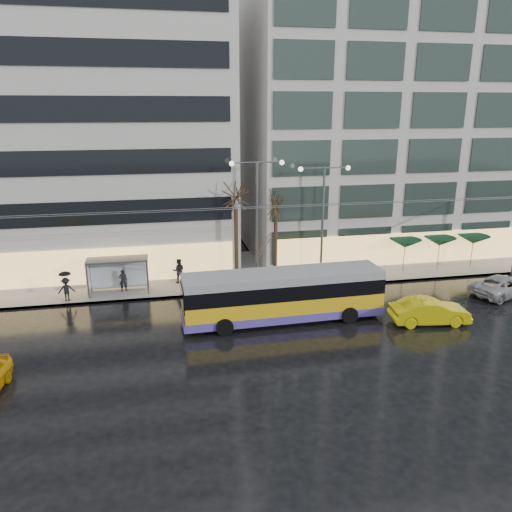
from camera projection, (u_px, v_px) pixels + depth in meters
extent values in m
plane|color=black|center=(260.00, 352.00, 27.08)|extent=(140.00, 140.00, 0.00)
cube|color=gray|center=(249.00, 270.00, 40.58)|extent=(80.00, 10.00, 0.15)
cube|color=slate|center=(262.00, 291.00, 35.93)|extent=(80.00, 0.10, 0.15)
cube|color=#B5B1AD|center=(9.00, 129.00, 38.70)|extent=(34.00, 14.00, 22.00)
cube|color=#B5B1AD|center=(424.00, 108.00, 44.86)|extent=(32.00, 14.00, 25.00)
cube|color=gold|center=(283.00, 304.00, 30.83)|extent=(12.33, 2.87, 1.53)
cube|color=#4D3E9C|center=(283.00, 312.00, 30.98)|extent=(12.37, 2.91, 0.51)
cube|color=black|center=(283.00, 287.00, 30.51)|extent=(12.35, 2.89, 0.92)
cube|color=gray|center=(284.00, 276.00, 30.31)|extent=(12.33, 2.87, 0.51)
cube|color=black|center=(376.00, 282.00, 31.86)|extent=(0.12, 2.35, 1.33)
cube|color=black|center=(182.00, 298.00, 29.25)|extent=(0.12, 2.35, 1.33)
cylinder|color=black|center=(334.00, 300.00, 33.02)|extent=(1.03, 0.38, 1.02)
cylinder|color=black|center=(349.00, 315.00, 30.63)|extent=(1.03, 0.38, 1.02)
cylinder|color=black|center=(218.00, 310.00, 31.37)|extent=(1.03, 0.38, 1.02)
cylinder|color=black|center=(225.00, 327.00, 28.98)|extent=(1.03, 0.38, 1.02)
cylinder|color=#595B60|center=(264.00, 249.00, 30.57)|extent=(0.16, 3.80, 2.69)
cylinder|color=#595B60|center=(262.00, 247.00, 31.05)|extent=(0.16, 3.80, 2.69)
cylinder|color=#595B60|center=(257.00, 208.00, 30.71)|extent=(42.00, 0.04, 0.04)
cylinder|color=#595B60|center=(256.00, 207.00, 31.18)|extent=(42.00, 0.04, 0.04)
cube|color=#595B60|center=(117.00, 259.00, 34.68)|extent=(4.20, 1.60, 0.12)
cube|color=silver|center=(119.00, 273.00, 35.70)|extent=(4.00, 0.05, 2.20)
cube|color=white|center=(88.00, 278.00, 34.66)|extent=(0.10, 1.40, 2.20)
cylinder|color=#595B60|center=(88.00, 282.00, 34.01)|extent=(0.10, 0.10, 2.40)
cylinder|color=#595B60|center=(90.00, 275.00, 35.32)|extent=(0.10, 0.10, 2.40)
cylinder|color=#595B60|center=(147.00, 278.00, 34.76)|extent=(0.10, 0.10, 2.40)
cylinder|color=#595B60|center=(148.00, 272.00, 36.08)|extent=(0.10, 0.10, 2.40)
cylinder|color=#595B60|center=(257.00, 223.00, 36.26)|extent=(0.18, 0.18, 9.00)
cylinder|color=#595B60|center=(244.00, 163.00, 34.83)|extent=(1.80, 0.10, 0.10)
cylinder|color=#595B60|center=(269.00, 162.00, 35.17)|extent=(1.80, 0.10, 0.10)
sphere|color=#FFF2CC|center=(232.00, 164.00, 34.67)|extent=(0.36, 0.36, 0.36)
sphere|color=#FFF2CC|center=(282.00, 163.00, 35.35)|extent=(0.36, 0.36, 0.36)
cylinder|color=#595B60|center=(322.00, 224.00, 37.27)|extent=(0.18, 0.18, 8.50)
cylinder|color=#595B60|center=(313.00, 168.00, 35.91)|extent=(1.80, 0.10, 0.10)
cylinder|color=#595B60|center=(336.00, 168.00, 36.25)|extent=(1.80, 0.10, 0.10)
sphere|color=#FFF2CC|center=(301.00, 169.00, 35.76)|extent=(0.36, 0.36, 0.36)
sphere|color=#FFF2CC|center=(348.00, 168.00, 36.43)|extent=(0.36, 0.36, 0.36)
cylinder|color=black|center=(236.00, 246.00, 36.65)|extent=(0.28, 0.28, 5.60)
cylinder|color=black|center=(275.00, 248.00, 37.51)|extent=(0.28, 0.28, 4.90)
cylinder|color=#595B60|center=(404.00, 258.00, 39.68)|extent=(0.06, 0.06, 2.20)
cone|color=#0E361F|center=(405.00, 243.00, 39.34)|extent=(2.50, 2.50, 0.70)
cylinder|color=#595B60|center=(438.00, 256.00, 40.25)|extent=(0.06, 0.06, 2.20)
cone|color=#0E361F|center=(440.00, 241.00, 39.90)|extent=(2.50, 2.50, 0.70)
cylinder|color=#595B60|center=(472.00, 254.00, 40.81)|extent=(0.06, 0.06, 2.20)
cone|color=#0E361F|center=(473.00, 240.00, 40.47)|extent=(2.50, 2.50, 0.70)
imported|color=#CEBD0A|center=(430.00, 311.00, 30.50)|extent=(4.92, 2.22, 1.57)
imported|color=#A9A8AD|center=(503.00, 286.00, 35.11)|extent=(5.56, 3.80, 1.41)
imported|color=black|center=(123.00, 281.00, 35.39)|extent=(0.61, 0.41, 1.62)
imported|color=#FF547D|center=(122.00, 268.00, 35.12)|extent=(1.00, 1.02, 0.88)
imported|color=black|center=(179.00, 271.00, 37.11)|extent=(0.94, 0.75, 1.86)
imported|color=black|center=(66.00, 289.00, 33.67)|extent=(1.15, 0.78, 1.64)
imported|color=black|center=(65.00, 276.00, 33.40)|extent=(0.95, 0.95, 0.72)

